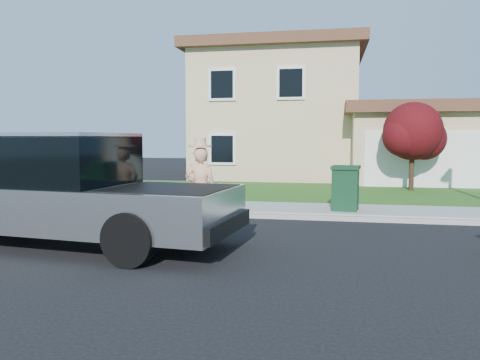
% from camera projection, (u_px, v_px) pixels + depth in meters
% --- Properties ---
extents(ground, '(80.00, 80.00, 0.00)m').
position_uv_depth(ground, '(189.00, 240.00, 9.59)').
color(ground, black).
rests_on(ground, ground).
extents(curb, '(40.00, 0.20, 0.12)m').
position_uv_depth(curb, '(259.00, 216.00, 12.23)').
color(curb, gray).
rests_on(curb, ground).
extents(sidewalk, '(40.00, 2.00, 0.15)m').
position_uv_depth(sidewalk, '(265.00, 209.00, 13.30)').
color(sidewalk, gray).
rests_on(sidewalk, ground).
extents(lawn, '(40.00, 7.00, 0.10)m').
position_uv_depth(lawn, '(281.00, 192.00, 17.71)').
color(lawn, '#214C15').
rests_on(lawn, ground).
extents(house, '(14.00, 11.30, 6.85)m').
position_uv_depth(house, '(303.00, 118.00, 25.08)').
color(house, tan).
rests_on(house, ground).
extents(pickup_truck, '(6.82, 2.96, 2.17)m').
position_uv_depth(pickup_truck, '(68.00, 193.00, 9.04)').
color(pickup_truck, black).
rests_on(pickup_truck, ground).
extents(woman, '(0.74, 0.53, 2.09)m').
position_uv_depth(woman, '(201.00, 188.00, 10.28)').
color(woman, tan).
rests_on(woman, ground).
extents(ornamental_tree, '(2.45, 2.21, 3.37)m').
position_uv_depth(ornamental_tree, '(414.00, 134.00, 17.81)').
color(ornamental_tree, black).
rests_on(ornamental_tree, lawn).
extents(trash_bin, '(0.83, 0.92, 1.19)m').
position_uv_depth(trash_bin, '(346.00, 188.00, 12.60)').
color(trash_bin, black).
rests_on(trash_bin, sidewalk).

